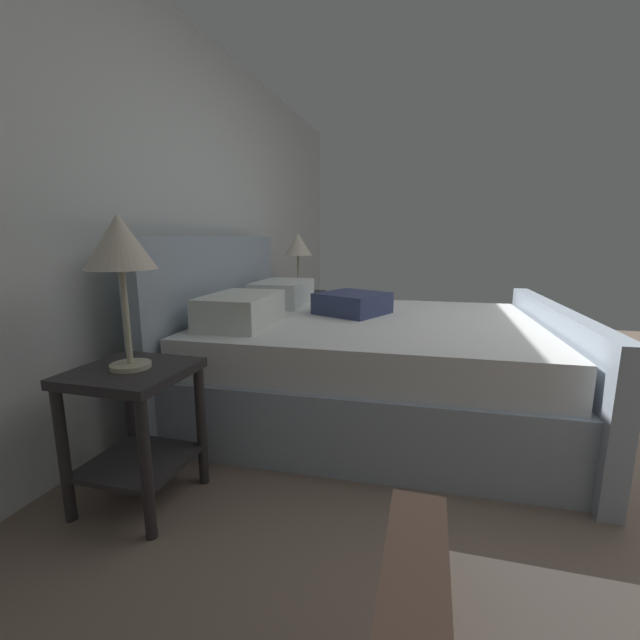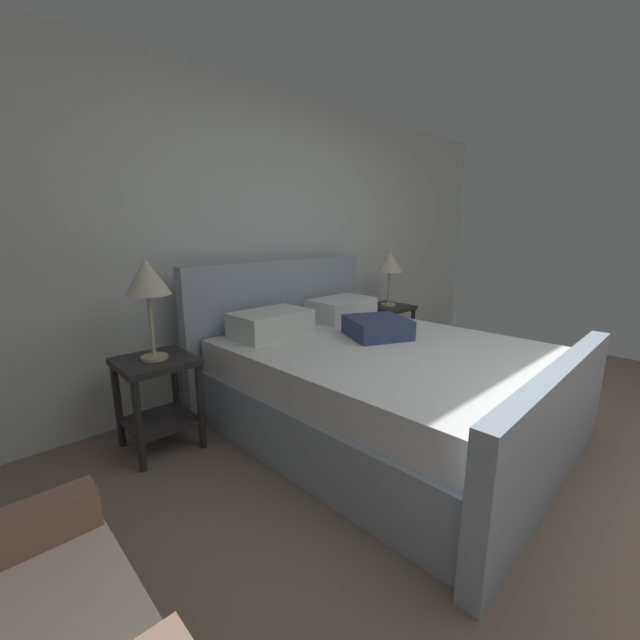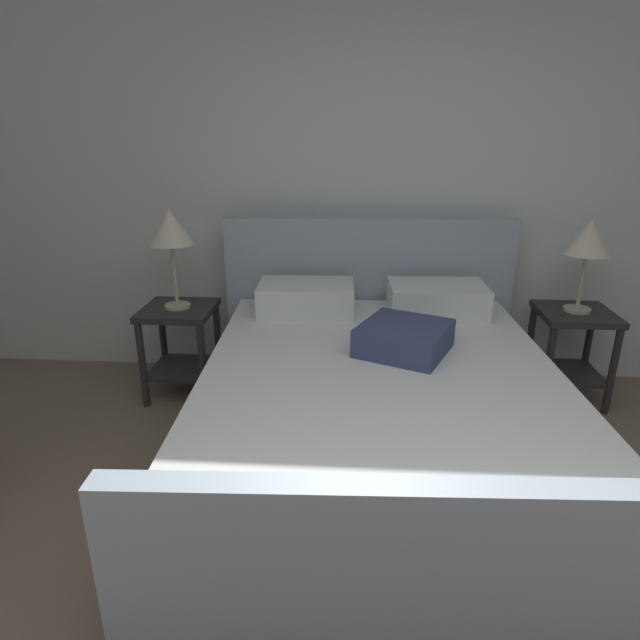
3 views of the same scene
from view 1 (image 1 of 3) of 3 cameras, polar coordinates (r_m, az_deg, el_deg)
name	(u,v)px [view 1 (image 1 of 3)]	position (r m, az deg, el deg)	size (l,w,h in m)	color
ground_plane	(601,427)	(3.13, 34.04, -12.04)	(6.17, 5.31, 0.02)	#796557
wall_back	(195,218)	(3.22, -16.71, 13.22)	(6.29, 0.12, 2.53)	silver
bed	(364,359)	(2.76, 5.99, -5.30)	(1.93, 2.30, 1.13)	#96A4B4
nightstand_right	(299,312)	(4.12, -2.92, 1.12)	(0.44, 0.44, 0.60)	#2A2728
table_lamp_right	(298,246)	(4.06, -3.02, 10.03)	(0.27, 0.27, 0.56)	#B7B293
nightstand_left	(135,413)	(1.95, -23.94, -11.54)	(0.44, 0.44, 0.60)	#2A2728
table_lamp_left	(120,247)	(1.81, -25.68, 9.03)	(0.27, 0.27, 0.62)	#B7B293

